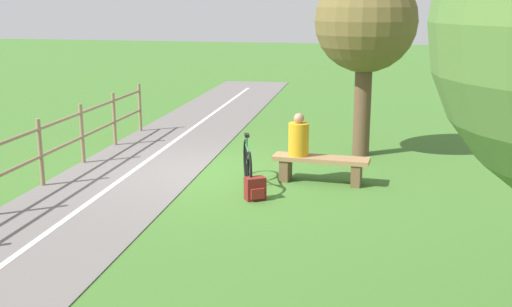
{
  "coord_description": "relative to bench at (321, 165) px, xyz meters",
  "views": [
    {
      "loc": [
        -3.63,
        10.95,
        3.15
      ],
      "look_at": [
        -1.61,
        2.56,
        1.07
      ],
      "focal_mm": 43.76,
      "sensor_mm": 36.0,
      "label": 1
    }
  ],
  "objects": [
    {
      "name": "path_centre_line",
      "position": [
        3.35,
        3.85,
        -0.31
      ],
      "size": [
        2.22,
        31.94,
        0.0
      ],
      "primitive_type": "cube",
      "rotation": [
        0.0,
        0.0,
        0.07
      ],
      "color": "silver",
      "rests_on": "paved_path"
    },
    {
      "name": "backpack",
      "position": [
        0.9,
        1.27,
        -0.14
      ],
      "size": [
        0.38,
        0.35,
        0.38
      ],
      "rotation": [
        0.0,
        0.0,
        0.59
      ],
      "color": "maroon",
      "rests_on": "ground_plane"
    },
    {
      "name": "person_seated",
      "position": [
        0.41,
        -0.02,
        0.47
      ],
      "size": [
        0.38,
        0.38,
        0.77
      ],
      "rotation": [
        0.0,
        0.0,
        -0.04
      ],
      "color": "orange",
      "rests_on": "bench"
    },
    {
      "name": "paved_path",
      "position": [
        3.35,
        3.85,
        -0.32
      ],
      "size": [
        4.97,
        36.09,
        0.02
      ],
      "primitive_type": "cube",
      "rotation": [
        0.0,
        0.0,
        0.07
      ],
      "color": "#66605E",
      "rests_on": "ground_plane"
    },
    {
      "name": "bicycle",
      "position": [
        1.23,
        0.49,
        0.05
      ],
      "size": [
        0.57,
        1.61,
        0.91
      ],
      "rotation": [
        0.0,
        0.0,
        1.89
      ],
      "color": "black",
      "rests_on": "ground_plane"
    },
    {
      "name": "tree_by_path",
      "position": [
        -0.55,
        -2.29,
        2.43
      ],
      "size": [
        2.09,
        2.09,
        3.85
      ],
      "color": "brown",
      "rests_on": "ground_plane"
    },
    {
      "name": "ground_plane",
      "position": [
        2.22,
        -0.15,
        -0.33
      ],
      "size": [
        80.0,
        80.0,
        0.0
      ],
      "primitive_type": "plane",
      "color": "#3D6B28"
    },
    {
      "name": "bench",
      "position": [
        0.0,
        0.0,
        0.0
      ],
      "size": [
        1.74,
        0.5,
        0.48
      ],
      "rotation": [
        0.0,
        0.0,
        -0.04
      ],
      "color": "#937047",
      "rests_on": "ground_plane"
    },
    {
      "name": "fence_roadside",
      "position": [
        4.7,
        2.2,
        0.38
      ],
      "size": [
        0.8,
        11.59,
        1.21
      ],
      "rotation": [
        0.0,
        0.0,
        1.63
      ],
      "color": "#847051",
      "rests_on": "ground_plane"
    }
  ]
}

